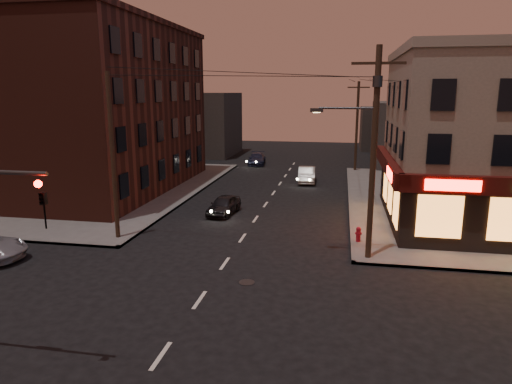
% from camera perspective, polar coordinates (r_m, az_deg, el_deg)
% --- Properties ---
extents(ground, '(120.00, 120.00, 0.00)m').
position_cam_1_polar(ground, '(18.74, -7.07, -13.25)').
color(ground, black).
rests_on(ground, ground).
extents(sidewalk_nw, '(24.00, 28.00, 0.15)m').
position_cam_1_polar(sidewalk_nw, '(42.85, -22.57, 0.65)').
color(sidewalk_nw, '#514F4C').
rests_on(sidewalk_nw, ground).
extents(brick_apartment, '(12.00, 20.00, 13.00)m').
position_cam_1_polar(brick_apartment, '(40.29, -19.11, 9.68)').
color(brick_apartment, '#4C2118').
rests_on(brick_apartment, sidewalk_nw).
extents(bg_building_ne_a, '(10.00, 12.00, 7.00)m').
position_cam_1_polar(bg_building_ne_a, '(54.95, 19.83, 6.87)').
color(bg_building_ne_a, '#3F3D3A').
rests_on(bg_building_ne_a, ground).
extents(bg_building_nw, '(9.00, 10.00, 8.00)m').
position_cam_1_polar(bg_building_nw, '(61.01, -6.94, 8.45)').
color(bg_building_nw, '#3F3D3A').
rests_on(bg_building_nw, ground).
extents(bg_building_ne_b, '(8.00, 8.00, 6.00)m').
position_cam_1_polar(bg_building_ne_b, '(68.58, 16.33, 7.64)').
color(bg_building_ne_b, '#3F3D3A').
rests_on(bg_building_ne_b, ground).
extents(utility_pole_main, '(4.20, 0.44, 10.00)m').
position_cam_1_polar(utility_pole_main, '(22.03, 14.25, 5.96)').
color(utility_pole_main, '#382619').
rests_on(utility_pole_main, sidewalk_ne).
extents(utility_pole_far, '(0.26, 0.26, 9.00)m').
position_cam_1_polar(utility_pole_far, '(48.21, 12.49, 8.01)').
color(utility_pole_far, '#382619').
rests_on(utility_pole_far, sidewalk_ne).
extents(utility_pole_west, '(0.24, 0.24, 9.00)m').
position_cam_1_polar(utility_pole_west, '(25.82, -17.47, 4.18)').
color(utility_pole_west, '#382619').
rests_on(utility_pole_west, sidewalk_nw).
extents(sedan_near, '(1.86, 3.84, 1.26)m').
position_cam_1_polar(sedan_near, '(30.82, -4.04, -1.63)').
color(sedan_near, black).
rests_on(sedan_near, ground).
extents(sedan_mid, '(1.75, 4.34, 1.40)m').
position_cam_1_polar(sedan_mid, '(41.93, 6.36, 2.17)').
color(sedan_mid, gray).
rests_on(sedan_mid, ground).
extents(sedan_far, '(2.26, 4.62, 1.29)m').
position_cam_1_polar(sedan_far, '(52.00, 0.10, 4.16)').
color(sedan_far, '#1B2037').
rests_on(sedan_far, ground).
extents(fire_hydrant, '(0.36, 0.36, 0.84)m').
position_cam_1_polar(fire_hydrant, '(25.33, 12.68, -5.09)').
color(fire_hydrant, maroon).
rests_on(fire_hydrant, sidewalk_ne).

